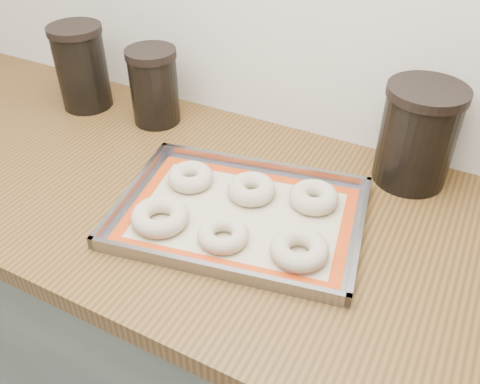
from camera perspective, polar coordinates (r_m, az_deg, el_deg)
The scene contains 13 objects.
cabinet at distance 1.39m, azimuth -5.30°, elevation -14.93°, with size 3.00×0.65×0.86m, color slate.
countertop at distance 1.07m, azimuth -6.66°, elevation -0.11°, with size 3.06×0.68×0.04m, color brown.
baking_tray at distance 0.97m, azimuth 0.00°, elevation -2.49°, with size 0.51×0.41×0.03m.
baking_mat at distance 0.97m, azimuth 0.00°, elevation -2.58°, with size 0.47×0.36×0.00m.
bagel_front_left at distance 0.95m, azimuth -8.97°, elevation -2.74°, with size 0.11×0.11×0.03m, color beige.
bagel_front_mid at distance 0.91m, azimuth -1.91°, elevation -4.79°, with size 0.09×0.09×0.03m, color beige.
bagel_front_right at distance 0.88m, azimuth 6.67°, elevation -6.41°, with size 0.10×0.10×0.03m, color beige.
bagel_back_left at distance 1.04m, azimuth -5.58°, elevation 1.70°, with size 0.09×0.09×0.03m, color beige.
bagel_back_mid at distance 1.01m, azimuth 1.29°, elevation 0.34°, with size 0.10×0.10×0.04m, color beige.
bagel_back_right at distance 0.99m, azimuth 8.28°, elevation -0.59°, with size 0.10×0.10×0.04m, color beige.
canister_left at distance 1.37m, azimuth -17.36°, elevation 13.25°, with size 0.13×0.13×0.21m.
canister_mid at distance 1.25m, azimuth -9.63°, elevation 11.63°, with size 0.12×0.12×0.18m.
canister_right at distance 1.07m, azimuth 19.32°, elevation 6.04°, with size 0.16×0.16×0.21m.
Camera 1 is at (0.50, 0.99, 1.53)m, focal length 38.00 mm.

